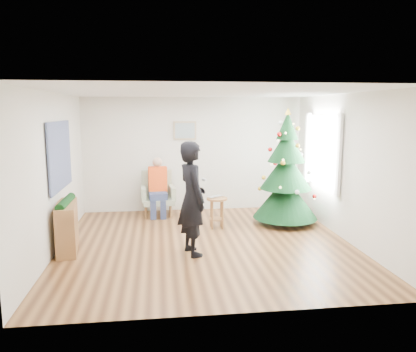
{
  "coord_description": "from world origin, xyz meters",
  "views": [
    {
      "loc": [
        -0.81,
        -6.76,
        2.31
      ],
      "look_at": [
        0.1,
        0.6,
        1.1
      ],
      "focal_mm": 35.0,
      "sensor_mm": 36.0,
      "label": 1
    }
  ],
  "objects": [
    {
      "name": "wall_right",
      "position": [
        2.5,
        0.0,
        1.3
      ],
      "size": [
        0.0,
        5.0,
        5.0
      ],
      "primitive_type": "plane",
      "rotation": [
        1.57,
        0.0,
        -1.57
      ],
      "color": "silver",
      "rests_on": "floor"
    },
    {
      "name": "ceiling",
      "position": [
        0.0,
        0.0,
        2.6
      ],
      "size": [
        5.0,
        5.0,
        0.0
      ],
      "primitive_type": "plane",
      "rotation": [
        3.14,
        0.0,
        0.0
      ],
      "color": "white",
      "rests_on": "wall_back"
    },
    {
      "name": "framed_picture",
      "position": [
        -0.2,
        2.46,
        1.85
      ],
      "size": [
        0.52,
        0.05,
        0.42
      ],
      "color": "tan",
      "rests_on": "wall_back"
    },
    {
      "name": "floor",
      "position": [
        0.0,
        0.0,
        0.0
      ],
      "size": [
        5.0,
        5.0,
        0.0
      ],
      "primitive_type": "plane",
      "color": "brown",
      "rests_on": "ground"
    },
    {
      "name": "wall_left",
      "position": [
        -2.5,
        0.0,
        1.3
      ],
      "size": [
        0.0,
        5.0,
        5.0
      ],
      "primitive_type": "plane",
      "rotation": [
        1.57,
        0.0,
        1.57
      ],
      "color": "silver",
      "rests_on": "floor"
    },
    {
      "name": "christmas_tree",
      "position": [
        1.75,
        1.09,
        1.06
      ],
      "size": [
        1.3,
        1.3,
        2.36
      ],
      "rotation": [
        0.0,
        0.0,
        -0.4
      ],
      "color": "#3F2816",
      "rests_on": "floor"
    },
    {
      "name": "game_controller",
      "position": [
        -0.09,
        -0.5,
        1.22
      ],
      "size": [
        0.07,
        0.13,
        0.04
      ],
      "primitive_type": "cube",
      "rotation": [
        0.0,
        0.0,
        0.29
      ],
      "color": "white",
      "rests_on": "standing_man"
    },
    {
      "name": "laptop",
      "position": [
        0.32,
        0.93,
        0.62
      ],
      "size": [
        0.4,
        0.37,
        0.03
      ],
      "primitive_type": "imported",
      "rotation": [
        0.0,
        0.0,
        0.63
      ],
      "color": "silver",
      "rests_on": "stool"
    },
    {
      "name": "window_panel",
      "position": [
        2.47,
        1.0,
        1.5
      ],
      "size": [
        0.04,
        1.3,
        1.4
      ],
      "primitive_type": "cube",
      "color": "white",
      "rests_on": "wall_right"
    },
    {
      "name": "tapestry",
      "position": [
        -2.46,
        0.3,
        1.55
      ],
      "size": [
        0.03,
        1.5,
        1.15
      ],
      "primitive_type": "cube",
      "color": "black",
      "rests_on": "wall_left"
    },
    {
      "name": "wall_front",
      "position": [
        0.0,
        -2.5,
        1.3
      ],
      "size": [
        5.0,
        0.0,
        5.0
      ],
      "primitive_type": "plane",
      "rotation": [
        -1.57,
        0.0,
        0.0
      ],
      "color": "silver",
      "rests_on": "floor"
    },
    {
      "name": "garland",
      "position": [
        -2.33,
        -0.06,
        0.82
      ],
      "size": [
        0.14,
        0.9,
        0.14
      ],
      "primitive_type": "cylinder",
      "rotation": [
        1.57,
        0.0,
        0.0
      ],
      "color": "black",
      "rests_on": "console"
    },
    {
      "name": "curtains",
      "position": [
        2.44,
        1.0,
        1.5
      ],
      "size": [
        0.05,
        1.75,
        1.5
      ],
      "color": "white",
      "rests_on": "wall_right"
    },
    {
      "name": "wall_back",
      "position": [
        0.0,
        2.5,
        1.3
      ],
      "size": [
        5.0,
        0.0,
        5.0
      ],
      "primitive_type": "plane",
      "rotation": [
        1.57,
        0.0,
        0.0
      ],
      "color": "silver",
      "rests_on": "floor"
    },
    {
      "name": "armchair",
      "position": [
        -0.84,
        2.06,
        0.36
      ],
      "size": [
        0.77,
        0.71,
        0.98
      ],
      "rotation": [
        0.0,
        0.0,
        0.08
      ],
      "color": "gray",
      "rests_on": "floor"
    },
    {
      "name": "standing_man",
      "position": [
        -0.29,
        -0.47,
        0.92
      ],
      "size": [
        0.61,
        0.77,
        1.83
      ],
      "primitive_type": "imported",
      "rotation": [
        0.0,
        0.0,
        1.86
      ],
      "color": "black",
      "rests_on": "floor"
    },
    {
      "name": "seated_person",
      "position": [
        -0.83,
        2.01,
        0.66
      ],
      "size": [
        0.42,
        0.59,
        1.29
      ],
      "rotation": [
        0.0,
        0.0,
        0.08
      ],
      "color": "navy",
      "rests_on": "armchair"
    },
    {
      "name": "stool",
      "position": [
        0.32,
        0.93,
        0.31
      ],
      "size": [
        0.41,
        0.41,
        0.61
      ],
      "rotation": [
        0.0,
        0.0,
        0.28
      ],
      "color": "brown",
      "rests_on": "floor"
    },
    {
      "name": "console",
      "position": [
        -2.33,
        -0.06,
        0.4
      ],
      "size": [
        0.43,
        1.03,
        0.8
      ],
      "primitive_type": "cube",
      "rotation": [
        0.0,
        0.0,
        0.14
      ],
      "color": "brown",
      "rests_on": "floor"
    }
  ]
}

